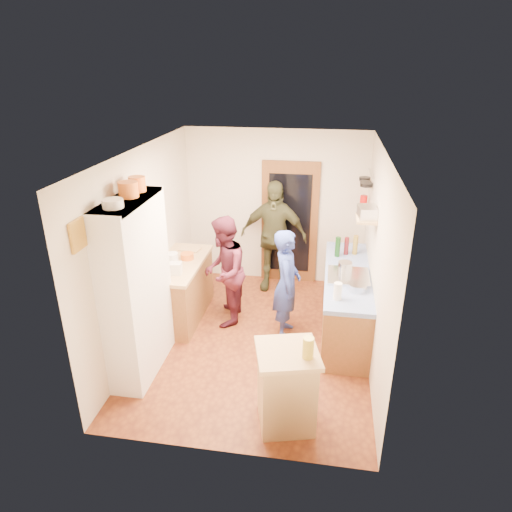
% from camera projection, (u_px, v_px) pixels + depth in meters
% --- Properties ---
extents(floor, '(3.00, 4.00, 0.02)m').
position_uv_depth(floor, '(256.00, 340.00, 6.36)').
color(floor, brown).
rests_on(floor, ground).
extents(ceiling, '(3.00, 4.00, 0.02)m').
position_uv_depth(ceiling, '(256.00, 151.00, 5.32)').
color(ceiling, silver).
rests_on(ceiling, ground).
extents(wall_back, '(3.00, 0.02, 2.60)m').
position_uv_depth(wall_back, '(275.00, 208.00, 7.66)').
color(wall_back, beige).
rests_on(wall_back, ground).
extents(wall_front, '(3.00, 0.02, 2.60)m').
position_uv_depth(wall_front, '(220.00, 343.00, 4.02)').
color(wall_front, beige).
rests_on(wall_front, ground).
extents(wall_left, '(0.02, 4.00, 2.60)m').
position_uv_depth(wall_left, '(144.00, 247.00, 6.06)').
color(wall_left, beige).
rests_on(wall_left, ground).
extents(wall_right, '(0.02, 4.00, 2.60)m').
position_uv_depth(wall_right, '(377.00, 262.00, 5.61)').
color(wall_right, beige).
rests_on(wall_right, ground).
extents(door_frame, '(0.95, 0.06, 2.10)m').
position_uv_depth(door_frame, '(290.00, 223.00, 7.68)').
color(door_frame, brown).
rests_on(door_frame, ground).
extents(door_glass, '(0.70, 0.02, 1.70)m').
position_uv_depth(door_glass, '(289.00, 224.00, 7.65)').
color(door_glass, black).
rests_on(door_glass, door_frame).
extents(hutch_body, '(0.40, 1.20, 2.20)m').
position_uv_depth(hutch_body, '(137.00, 289.00, 5.38)').
color(hutch_body, white).
rests_on(hutch_body, ground).
extents(hutch_top_shelf, '(0.40, 1.14, 0.04)m').
position_uv_depth(hutch_top_shelf, '(127.00, 201.00, 4.95)').
color(hutch_top_shelf, white).
rests_on(hutch_top_shelf, hutch_body).
extents(plate_stack, '(0.21, 0.21, 0.09)m').
position_uv_depth(plate_stack, '(113.00, 203.00, 4.64)').
color(plate_stack, white).
rests_on(plate_stack, hutch_top_shelf).
extents(orange_pot_a, '(0.22, 0.22, 0.17)m').
position_uv_depth(orange_pot_a, '(128.00, 189.00, 4.98)').
color(orange_pot_a, orange).
rests_on(orange_pot_a, hutch_top_shelf).
extents(orange_pot_b, '(0.19, 0.19, 0.17)m').
position_uv_depth(orange_pot_b, '(137.00, 184.00, 5.20)').
color(orange_pot_b, orange).
rests_on(orange_pot_b, hutch_top_shelf).
extents(left_counter_base, '(0.60, 1.40, 0.85)m').
position_uv_depth(left_counter_base, '(181.00, 291.00, 6.77)').
color(left_counter_base, brown).
rests_on(left_counter_base, ground).
extents(left_counter_top, '(0.64, 1.44, 0.05)m').
position_uv_depth(left_counter_top, '(179.00, 264.00, 6.59)').
color(left_counter_top, tan).
rests_on(left_counter_top, left_counter_base).
extents(toaster, '(0.23, 0.17, 0.16)m').
position_uv_depth(toaster, '(174.00, 268.00, 6.19)').
color(toaster, white).
rests_on(toaster, left_counter_top).
extents(kettle, '(0.21, 0.21, 0.20)m').
position_uv_depth(kettle, '(172.00, 260.00, 6.41)').
color(kettle, white).
rests_on(kettle, left_counter_top).
extents(orange_bowl, '(0.20, 0.20, 0.09)m').
position_uv_depth(orange_bowl, '(187.00, 256.00, 6.67)').
color(orange_bowl, orange).
rests_on(orange_bowl, left_counter_top).
extents(chopping_board, '(0.33, 0.27, 0.02)m').
position_uv_depth(chopping_board, '(190.00, 249.00, 7.00)').
color(chopping_board, tan).
rests_on(chopping_board, left_counter_top).
extents(right_counter_base, '(0.60, 2.20, 0.84)m').
position_uv_depth(right_counter_base, '(345.00, 303.00, 6.46)').
color(right_counter_base, brown).
rests_on(right_counter_base, ground).
extents(right_counter_top, '(0.62, 2.22, 0.06)m').
position_uv_depth(right_counter_top, '(348.00, 274.00, 6.28)').
color(right_counter_top, '#1643B9').
rests_on(right_counter_top, right_counter_base).
extents(hob, '(0.55, 0.58, 0.04)m').
position_uv_depth(hob, '(348.00, 276.00, 6.10)').
color(hob, silver).
rests_on(hob, right_counter_top).
extents(pot_on_hob, '(0.19, 0.19, 0.12)m').
position_uv_depth(pot_on_hob, '(345.00, 266.00, 6.20)').
color(pot_on_hob, silver).
rests_on(pot_on_hob, hob).
extents(bottle_a, '(0.08, 0.08, 0.30)m').
position_uv_depth(bottle_a, '(338.00, 247.00, 6.72)').
color(bottle_a, '#143F14').
rests_on(bottle_a, right_counter_top).
extents(bottle_b, '(0.07, 0.07, 0.27)m').
position_uv_depth(bottle_b, '(346.00, 246.00, 6.80)').
color(bottle_b, '#591419').
rests_on(bottle_b, right_counter_top).
extents(bottle_c, '(0.08, 0.08, 0.30)m').
position_uv_depth(bottle_c, '(355.00, 245.00, 6.79)').
color(bottle_c, olive).
rests_on(bottle_c, right_counter_top).
extents(paper_towel, '(0.10, 0.10, 0.22)m').
position_uv_depth(paper_towel, '(338.00, 291.00, 5.52)').
color(paper_towel, white).
rests_on(paper_towel, right_counter_top).
extents(mixing_bowl, '(0.28, 0.28, 0.09)m').
position_uv_depth(mixing_bowl, '(357.00, 287.00, 5.76)').
color(mixing_bowl, silver).
rests_on(mixing_bowl, right_counter_top).
extents(island_base, '(0.67, 0.67, 0.86)m').
position_uv_depth(island_base, '(286.00, 390.00, 4.75)').
color(island_base, tan).
rests_on(island_base, ground).
extents(island_top, '(0.76, 0.76, 0.05)m').
position_uv_depth(island_top, '(288.00, 353.00, 4.57)').
color(island_top, tan).
rests_on(island_top, island_base).
extents(cutting_board, '(0.41, 0.36, 0.02)m').
position_uv_depth(cutting_board, '(282.00, 350.00, 4.61)').
color(cutting_board, white).
rests_on(cutting_board, island_top).
extents(oil_jar, '(0.14, 0.14, 0.22)m').
position_uv_depth(oil_jar, '(308.00, 348.00, 4.42)').
color(oil_jar, '#AD9E2D').
rests_on(oil_jar, island_top).
extents(pan_rail, '(0.02, 0.65, 0.02)m').
position_uv_depth(pan_rail, '(371.00, 173.00, 6.70)').
color(pan_rail, silver).
rests_on(pan_rail, wall_right).
extents(pan_hang_a, '(0.18, 0.18, 0.05)m').
position_uv_depth(pan_hang_a, '(366.00, 185.00, 6.61)').
color(pan_hang_a, black).
rests_on(pan_hang_a, pan_rail).
extents(pan_hang_b, '(0.16, 0.16, 0.05)m').
position_uv_depth(pan_hang_b, '(365.00, 183.00, 6.80)').
color(pan_hang_b, black).
rests_on(pan_hang_b, pan_rail).
extents(pan_hang_c, '(0.17, 0.17, 0.05)m').
position_uv_depth(pan_hang_c, '(365.00, 179.00, 6.97)').
color(pan_hang_c, black).
rests_on(pan_hang_c, pan_rail).
extents(wall_shelf, '(0.26, 0.42, 0.03)m').
position_uv_depth(wall_shelf, '(366.00, 219.00, 5.88)').
color(wall_shelf, tan).
rests_on(wall_shelf, wall_right).
extents(radio, '(0.25, 0.32, 0.15)m').
position_uv_depth(radio, '(367.00, 212.00, 5.85)').
color(radio, silver).
rests_on(radio, wall_shelf).
extents(ext_bracket, '(0.06, 0.10, 0.04)m').
position_uv_depth(ext_bracket, '(367.00, 209.00, 7.10)').
color(ext_bracket, black).
rests_on(ext_bracket, wall_right).
extents(fire_extinguisher, '(0.11, 0.11, 0.32)m').
position_uv_depth(fire_extinguisher, '(363.00, 206.00, 7.09)').
color(fire_extinguisher, red).
rests_on(fire_extinguisher, wall_right).
extents(picture_frame, '(0.03, 0.25, 0.30)m').
position_uv_depth(picture_frame, '(78.00, 235.00, 4.35)').
color(picture_frame, gold).
rests_on(picture_frame, wall_left).
extents(person_hob, '(0.42, 0.59, 1.56)m').
position_uv_depth(person_hob, '(289.00, 285.00, 6.19)').
color(person_hob, '#2A3C93').
rests_on(person_hob, ground).
extents(person_left, '(0.67, 0.83, 1.62)m').
position_uv_depth(person_left, '(227.00, 271.00, 6.53)').
color(person_left, '#4D1A2A').
rests_on(person_left, ground).
extents(person_back, '(1.12, 0.52, 1.86)m').
position_uv_depth(person_back, '(274.00, 236.00, 7.45)').
color(person_back, '#393B22').
rests_on(person_back, ground).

